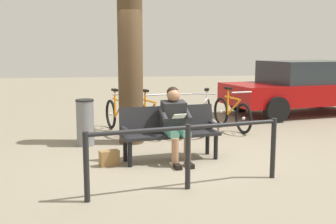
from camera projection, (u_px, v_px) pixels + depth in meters
ground_plane at (184, 160)px, 6.66m from camera, size 40.00×40.00×0.00m
bench at (169, 129)px, 6.66m from camera, size 1.66×0.72×0.87m
person_reading at (175, 121)px, 6.49m from camera, size 0.53×0.81×1.20m
handbag at (109, 158)px, 6.33m from camera, size 0.33×0.23×0.24m
tree_trunk at (130, 63)px, 7.68m from camera, size 0.47×0.47×3.08m
litter_bin at (85, 123)px, 7.61m from camera, size 0.34×0.34×0.87m
bicycle_orange at (232, 113)px, 9.16m from camera, size 0.52×1.66×0.94m
bicycle_purple at (206, 115)px, 8.88m from camera, size 0.67×1.61×0.94m
bicycle_blue at (175, 116)px, 8.78m from camera, size 0.48×1.68×0.94m
bicycle_black at (149, 117)px, 8.66m from camera, size 0.63×1.62×0.94m
bicycle_green at (118, 116)px, 8.80m from camera, size 0.61×1.63×0.94m
railing_fence at (188, 145)px, 5.22m from camera, size 2.61×0.59×0.85m
parked_car at (303, 86)px, 11.25m from camera, size 4.45×2.58×1.47m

